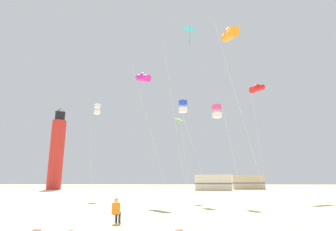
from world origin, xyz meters
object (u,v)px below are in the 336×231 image
(kite_box_white, at_px, (97,109))
(rv_van_cream, at_px, (213,183))
(kite_flyer_standing, at_px, (116,210))
(kite_box_rainbow, at_px, (217,111))
(rv_van_tan, at_px, (247,182))
(kite_tube_scarlet, at_px, (257,88))
(kite_tube_magenta, at_px, (143,77))
(kite_diamond_cyan, at_px, (188,37))
(kite_tube_orange, at_px, (230,34))
(kite_box_blue, at_px, (183,106))
(kite_diamond_lime, at_px, (179,122))
(lighthouse_distant, at_px, (57,150))

(kite_box_white, relative_size, rv_van_cream, 1.58)
(kite_flyer_standing, relative_size, kite_box_white, 0.11)
(kite_flyer_standing, height_order, kite_box_rainbow, kite_box_rainbow)
(kite_box_white, height_order, rv_van_tan, kite_box_white)
(kite_box_rainbow, xyz_separation_m, kite_tube_scarlet, (5.59, 6.40, 4.23))
(kite_tube_magenta, height_order, kite_tube_scarlet, kite_tube_scarlet)
(kite_diamond_cyan, xyz_separation_m, kite_box_rainbow, (2.62, 5.07, -4.31))
(kite_flyer_standing, bearing_deg, kite_diamond_cyan, -123.06)
(kite_diamond_cyan, relative_size, rv_van_tan, 1.96)
(kite_diamond_cyan, bearing_deg, kite_tube_magenta, 119.91)
(kite_flyer_standing, xyz_separation_m, rv_van_cream, (9.24, 37.14, 0.78))
(kite_tube_orange, relative_size, rv_van_cream, 1.91)
(kite_tube_orange, distance_m, kite_tube_scarlet, 13.12)
(kite_flyer_standing, height_order, kite_tube_scarlet, kite_tube_scarlet)
(rv_van_tan, bearing_deg, kite_tube_magenta, -122.56)
(kite_tube_scarlet, relative_size, kite_box_white, 1.22)
(kite_diamond_cyan, bearing_deg, kite_tube_scarlet, 54.39)
(kite_box_blue, bearing_deg, rv_van_tan, 67.15)
(kite_diamond_cyan, xyz_separation_m, rv_van_cream, (5.53, 32.61, -10.66))
(kite_tube_magenta, bearing_deg, kite_diamond_lime, 27.42)
(kite_diamond_cyan, relative_size, rv_van_cream, 1.96)
(kite_tube_magenta, distance_m, rv_van_tan, 37.79)
(kite_diamond_cyan, xyz_separation_m, kite_tube_scarlet, (8.21, 11.46, -0.08))
(kite_box_blue, height_order, kite_diamond_lime, kite_box_blue)
(kite_diamond_cyan, xyz_separation_m, rv_van_tan, (13.30, 39.07, -10.66))
(kite_diamond_lime, xyz_separation_m, lighthouse_distant, (-24.89, 28.12, 0.22))
(kite_tube_magenta, height_order, kite_diamond_lime, kite_tube_magenta)
(kite_diamond_lime, bearing_deg, lighthouse_distant, 131.51)
(kite_tube_orange, relative_size, kite_tube_magenta, 1.01)
(kite_diamond_cyan, height_order, kite_tube_magenta, kite_diamond_cyan)
(rv_van_tan, bearing_deg, kite_box_white, -134.35)
(lighthouse_distant, bearing_deg, kite_tube_magenta, -54.47)
(kite_diamond_cyan, height_order, rv_van_cream, kite_diamond_cyan)
(kite_diamond_cyan, distance_m, kite_tube_magenta, 8.30)
(kite_box_rainbow, xyz_separation_m, kite_tube_magenta, (-6.76, 2.12, 4.02))
(kite_box_rainbow, height_order, kite_tube_magenta, kite_tube_magenta)
(kite_diamond_cyan, distance_m, kite_box_blue, 7.67)
(kite_tube_orange, bearing_deg, kite_flyer_standing, -148.91)
(kite_box_blue, height_order, rv_van_cream, kite_box_blue)
(kite_tube_scarlet, bearing_deg, kite_tube_magenta, -160.90)
(rv_van_cream, bearing_deg, rv_van_tan, 44.07)
(kite_tube_magenta, bearing_deg, kite_diamond_cyan, -60.09)
(kite_diamond_lime, bearing_deg, kite_tube_scarlet, 15.53)
(kite_tube_magenta, height_order, kite_box_blue, kite_tube_magenta)
(kite_box_rainbow, distance_m, lighthouse_distant, 42.65)
(kite_box_white, bearing_deg, rv_van_cream, 53.34)
(kite_flyer_standing, height_order, kite_diamond_cyan, kite_diamond_cyan)
(kite_diamond_lime, bearing_deg, kite_tube_orange, -69.66)
(kite_flyer_standing, bearing_deg, lighthouse_distant, -56.12)
(kite_box_rainbow, distance_m, rv_van_cream, 28.41)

